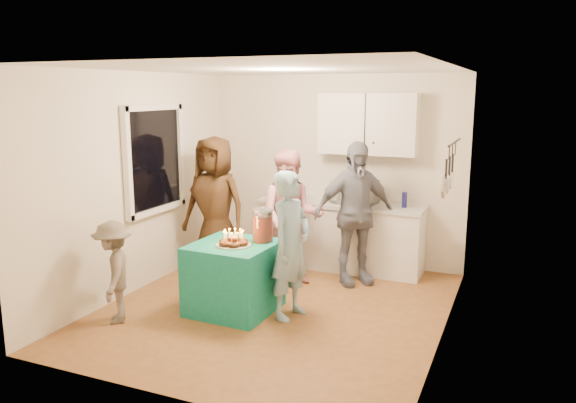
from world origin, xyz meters
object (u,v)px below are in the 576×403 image
at_px(woman_back_left, 215,206).
at_px(man_birthday, 291,245).
at_px(woman_back_right, 354,213).
at_px(microwave, 354,192).
at_px(punch_jar, 263,226).
at_px(party_table, 234,277).
at_px(counter, 340,237).
at_px(woman_back_center, 291,218).
at_px(child_near_left, 114,272).

bearing_deg(woman_back_left, man_birthday, -31.01).
bearing_deg(woman_back_right, woman_back_left, 150.57).
xyz_separation_m(man_birthday, woman_back_left, (-1.46, 0.95, 0.12)).
bearing_deg(microwave, punch_jar, -97.42).
relative_size(party_table, punch_jar, 2.50).
bearing_deg(woman_back_left, counter, 33.33).
height_order(punch_jar, woman_back_right, woman_back_right).
bearing_deg(microwave, woman_back_right, -63.49).
bearing_deg(counter, woman_back_right, -57.44).
height_order(microwave, party_table, microwave).
bearing_deg(man_birthday, woman_back_left, 68.96).
height_order(counter, punch_jar, punch_jar).
relative_size(microwave, woman_back_center, 0.34).
bearing_deg(woman_back_left, microwave, 30.43).
height_order(microwave, woman_back_right, woman_back_right).
bearing_deg(child_near_left, party_table, 92.17).
bearing_deg(party_table, child_near_left, -143.30).
xyz_separation_m(counter, microwave, (0.18, 0.00, 0.64)).
bearing_deg(woman_back_right, child_near_left, -172.69).
height_order(counter, microwave, microwave).
relative_size(counter, woman_back_center, 1.31).
bearing_deg(microwave, counter, -170.36).
height_order(woman_back_center, child_near_left, woman_back_center).
xyz_separation_m(counter, woman_back_center, (-0.37, -0.85, 0.41)).
distance_m(party_table, man_birthday, 0.76).
xyz_separation_m(man_birthday, child_near_left, (-1.63, -0.85, -0.25)).
xyz_separation_m(woman_back_center, woman_back_right, (0.71, 0.32, 0.05)).
relative_size(microwave, woman_back_right, 0.32).
bearing_deg(woman_back_center, man_birthday, -89.83).
bearing_deg(woman_back_center, party_table, -124.18).
height_order(counter, man_birthday, man_birthday).
xyz_separation_m(party_table, punch_jar, (0.25, 0.21, 0.55)).
bearing_deg(woman_back_right, microwave, 66.39).
distance_m(counter, man_birthday, 1.86).
relative_size(counter, woman_back_right, 1.23).
xyz_separation_m(counter, punch_jar, (-0.35, -1.71, 0.50)).
xyz_separation_m(microwave, punch_jar, (-0.52, -1.71, -0.14)).
bearing_deg(party_table, woman_back_left, 128.66).
bearing_deg(punch_jar, woman_back_left, 142.56).
bearing_deg(woman_back_left, woman_back_right, 12.91).
xyz_separation_m(party_table, man_birthday, (0.63, 0.10, 0.41)).
relative_size(party_table, woman_back_center, 0.51).
bearing_deg(woman_back_center, microwave, 34.79).
height_order(woman_back_left, child_near_left, woman_back_left).
distance_m(punch_jar, child_near_left, 1.63).
xyz_separation_m(woman_back_left, child_near_left, (-0.17, -1.79, -0.37)).
distance_m(woman_back_center, woman_back_right, 0.78).
bearing_deg(child_near_left, woman_back_center, 111.45).
relative_size(party_table, man_birthday, 0.54).
distance_m(punch_jar, woman_back_right, 1.36).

